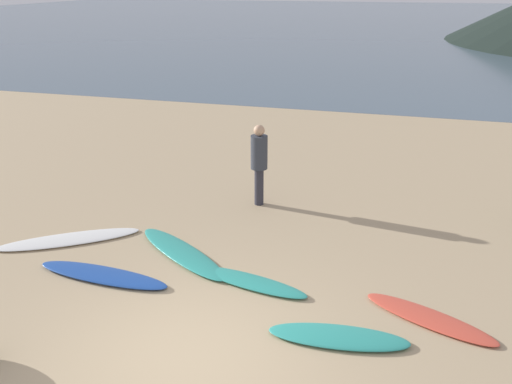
# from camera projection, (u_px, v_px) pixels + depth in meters

# --- Properties ---
(ground_plane) EXTENTS (120.00, 120.00, 0.20)m
(ground_plane) POSITION_uv_depth(u_px,v_px,m) (316.00, 152.00, 16.26)
(ground_plane) COLOR tan
(ground_plane) RESTS_ON ground
(ocean_water) EXTENTS (140.00, 100.00, 0.01)m
(ocean_water) POSITION_uv_depth(u_px,v_px,m) (396.00, 20.00, 65.35)
(ocean_water) COLOR #475B6B
(ocean_water) RESTS_ON ground
(surfboard_0) EXTENTS (2.56, 2.00, 0.06)m
(surfboard_0) POSITION_uv_depth(u_px,v_px,m) (69.00, 239.00, 10.54)
(surfboard_0) COLOR white
(surfboard_0) RESTS_ON ground
(surfboard_1) EXTENTS (2.49, 0.68, 0.10)m
(surfboard_1) POSITION_uv_depth(u_px,v_px,m) (103.00, 275.00, 9.25)
(surfboard_1) COLOR #1E479E
(surfboard_1) RESTS_ON ground
(surfboard_2) EXTENTS (2.46, 1.94, 0.10)m
(surfboard_2) POSITION_uv_depth(u_px,v_px,m) (182.00, 253.00, 10.00)
(surfboard_2) COLOR teal
(surfboard_2) RESTS_ON ground
(surfboard_3) EXTENTS (2.06, 0.87, 0.09)m
(surfboard_3) POSITION_uv_depth(u_px,v_px,m) (252.00, 282.00, 9.04)
(surfboard_3) COLOR teal
(surfboard_3) RESTS_ON ground
(surfboard_4) EXTENTS (2.03, 0.78, 0.09)m
(surfboard_4) POSITION_uv_depth(u_px,v_px,m) (339.00, 337.00, 7.66)
(surfboard_4) COLOR teal
(surfboard_4) RESTS_ON ground
(surfboard_5) EXTENTS (2.07, 1.30, 0.07)m
(surfboard_5) POSITION_uv_depth(u_px,v_px,m) (429.00, 318.00, 8.10)
(surfboard_5) COLOR #D84C38
(surfboard_5) RESTS_ON ground
(person_1) EXTENTS (0.37, 0.37, 1.83)m
(person_1) POSITION_uv_depth(u_px,v_px,m) (259.00, 158.00, 11.86)
(person_1) COLOR #2D2D38
(person_1) RESTS_ON ground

